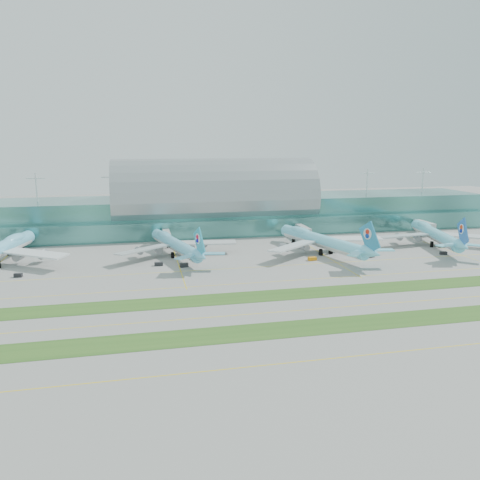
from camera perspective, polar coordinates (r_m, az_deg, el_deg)
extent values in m
plane|color=gray|center=(163.72, 4.07, -6.99)|extent=(700.00, 700.00, 0.00)
cube|color=#3D7A75|center=(285.28, -3.17, 3.24)|extent=(340.00, 42.00, 20.00)
cube|color=#3D7A75|center=(262.76, -2.33, 1.39)|extent=(340.00, 8.00, 10.00)
ellipsoid|color=#9EA5A8|center=(283.95, -3.19, 5.24)|extent=(340.00, 46.20, 16.17)
cylinder|color=white|center=(283.13, -3.21, 6.84)|extent=(0.80, 0.80, 16.00)
cube|color=#B2B7B7|center=(255.90, -25.96, 0.01)|extent=(3.50, 22.00, 3.00)
cylinder|color=black|center=(247.10, -26.42, -1.25)|extent=(1.00, 1.00, 4.00)
cube|color=#B2B7B7|center=(248.53, -8.96, 0.76)|extent=(3.50, 22.00, 3.00)
cylinder|color=black|center=(239.46, -8.79, -0.51)|extent=(1.00, 1.00, 4.00)
cube|color=#B2B7B7|center=(263.24, 7.56, 1.43)|extent=(3.50, 22.00, 3.00)
cylinder|color=black|center=(254.69, 8.29, 0.25)|extent=(1.00, 1.00, 4.00)
cube|color=#B2B7B7|center=(296.78, 21.34, 1.90)|extent=(3.50, 22.00, 3.00)
cylinder|color=black|center=(289.22, 22.37, 0.87)|extent=(1.00, 1.00, 4.00)
cube|color=#2D591E|center=(138.79, 7.34, -10.60)|extent=(420.00, 12.00, 0.08)
cube|color=#2D591E|center=(165.53, 3.88, -6.76)|extent=(420.00, 12.00, 0.08)
cube|color=yellow|center=(121.82, 10.54, -14.07)|extent=(420.00, 0.35, 0.01)
cube|color=yellow|center=(151.13, 5.56, -8.66)|extent=(420.00, 0.35, 0.01)
cube|color=yellow|center=(180.22, 2.48, -5.18)|extent=(420.00, 0.35, 0.01)
cube|color=yellow|center=(200.73, 0.90, -3.38)|extent=(420.00, 0.35, 0.01)
ellipsoid|color=#6AC7E9|center=(244.10, -25.78, 0.12)|extent=(10.25, 20.35, 4.57)
cone|color=#6AC7E9|center=(259.06, -24.14, 0.49)|extent=(7.39, 6.46, 6.41)
cube|color=white|center=(218.92, -23.65, -1.52)|extent=(29.91, 24.08, 1.26)
cylinder|color=gray|center=(226.25, -24.11, -1.71)|extent=(4.69, 6.32, 3.51)
cylinder|color=black|center=(250.99, -25.01, -1.04)|extent=(1.86, 1.86, 3.10)
cylinder|color=#67C3E3|center=(222.22, -7.91, -0.54)|extent=(20.28, 55.04, 5.56)
ellipsoid|color=#67C3E3|center=(236.32, -9.20, 0.55)|extent=(9.62, 17.70, 3.96)
cone|color=#67C3E3|center=(250.06, -10.25, 0.78)|extent=(6.56, 5.81, 5.56)
cone|color=#67C3E3|center=(193.47, -4.74, -2.00)|extent=(7.25, 9.19, 5.28)
cube|color=silver|center=(215.86, -11.77, -1.14)|extent=(25.44, 21.75, 1.10)
cylinder|color=#92949A|center=(221.90, -11.10, -1.26)|extent=(4.26, 5.57, 3.05)
cube|color=silver|center=(226.49, -3.91, -0.31)|extent=(27.49, 9.72, 1.10)
cylinder|color=#92949A|center=(229.71, -5.31, -0.64)|extent=(4.26, 5.57, 3.05)
cube|color=#2DA6C9|center=(193.81, -4.98, -0.27)|extent=(3.68, 11.50, 12.93)
cylinder|color=white|center=(194.34, -5.09, 0.17)|extent=(1.93, 4.36, 4.30)
cylinder|color=black|center=(242.65, -9.58, -0.53)|extent=(1.61, 1.61, 2.69)
cylinder|color=black|center=(218.98, -8.22, -1.84)|extent=(1.61, 1.61, 2.69)
cylinder|color=black|center=(220.76, -6.90, -1.69)|extent=(1.61, 1.61, 2.69)
cylinder|color=#71DCF8|center=(229.11, 9.84, -0.08)|extent=(22.58, 60.65, 6.13)
ellipsoid|color=#71DCF8|center=(242.28, 7.38, 1.06)|extent=(10.67, 19.52, 4.37)
cone|color=#71DCF8|center=(255.46, 5.33, 1.28)|extent=(7.24, 6.42, 6.13)
cone|color=#71DCF8|center=(203.33, 15.80, -1.54)|extent=(8.02, 10.15, 5.82)
cube|color=white|center=(217.35, 6.44, -0.73)|extent=(28.00, 24.06, 1.21)
cylinder|color=#989AA1|center=(224.56, 6.60, -0.87)|extent=(4.71, 6.15, 3.36)
cube|color=white|center=(238.88, 13.51, 0.16)|extent=(30.29, 10.61, 1.21)
cylinder|color=#989AA1|center=(240.40, 11.85, -0.20)|extent=(4.71, 6.15, 3.36)
cube|color=teal|center=(203.42, 15.52, 0.28)|extent=(4.11, 12.67, 14.25)
cylinder|color=silver|center=(203.84, 15.35, 0.74)|extent=(2.15, 4.81, 4.75)
cylinder|color=black|center=(248.44, 6.53, -0.12)|extent=(1.78, 1.78, 2.97)
cylinder|color=black|center=(225.27, 9.82, -1.47)|extent=(1.78, 1.78, 2.97)
cylinder|color=black|center=(228.88, 10.99, -1.30)|extent=(1.78, 1.78, 2.97)
cylinder|color=#6DD7F0|center=(262.19, 22.71, 0.63)|extent=(20.16, 58.73, 5.91)
ellipsoid|color=#6DD7F0|center=(277.18, 21.56, 1.63)|extent=(9.83, 18.79, 4.21)
cone|color=#6DD7F0|center=(291.67, 20.56, 1.85)|extent=(6.89, 6.06, 5.91)
cone|color=#6DD7F0|center=(231.73, 25.58, -0.72)|extent=(7.54, 9.69, 5.61)
cube|color=silver|center=(254.91, 19.25, 0.50)|extent=(29.30, 11.02, 1.16)
cylinder|color=#9B9EA4|center=(261.39, 19.79, 0.28)|extent=(4.42, 5.87, 3.24)
cube|color=silver|center=(267.11, 26.29, 0.42)|extent=(27.32, 22.65, 1.16)
cylinder|color=#9B9EA4|center=(270.37, 24.99, 0.24)|extent=(4.42, 5.87, 3.24)
cube|color=blue|center=(232.33, 25.53, 0.83)|extent=(3.61, 12.28, 13.74)
cylinder|color=white|center=(232.95, 25.47, 1.22)|extent=(1.95, 4.64, 4.57)
cylinder|color=black|center=(283.70, 21.08, 0.65)|extent=(1.72, 1.72, 2.86)
cylinder|color=black|center=(258.53, 22.34, -0.49)|extent=(1.72, 1.72, 2.86)
cylinder|color=black|center=(260.57, 23.51, -0.49)|extent=(1.72, 1.72, 2.86)
cube|color=black|center=(206.65, -25.42, -3.90)|extent=(3.31, 2.00, 1.54)
cube|color=black|center=(206.75, -9.88, -2.89)|extent=(3.77, 2.14, 1.49)
cube|color=black|center=(202.81, -6.85, -3.06)|extent=(3.81, 2.57, 1.70)
cube|color=orange|center=(215.16, 8.80, -2.27)|extent=(3.87, 2.39, 1.52)
cube|color=black|center=(226.52, 15.64, -1.86)|extent=(3.93, 2.91, 1.48)
cube|color=black|center=(243.48, 23.55, -1.48)|extent=(3.58, 2.58, 1.49)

